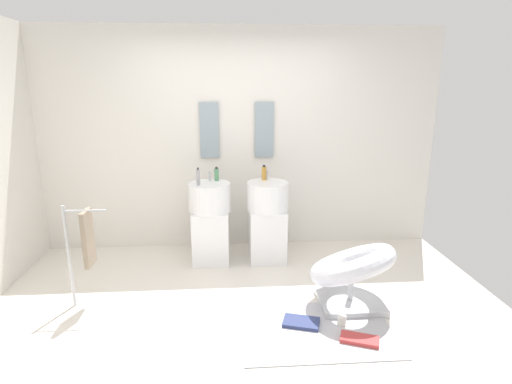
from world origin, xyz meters
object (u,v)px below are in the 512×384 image
(pedestal_sink_left, at_px, (210,220))
(coffee_mug, at_px, (342,320))
(towel_rack, at_px, (85,240))
(pedestal_sink_right, at_px, (268,219))
(soap_bottle_green, at_px, (217,174))
(soap_bottle_amber, at_px, (264,173))
(lounge_chair, at_px, (352,269))
(magazine_red, at_px, (360,339))
(magazine_navy, at_px, (301,322))
(soap_bottle_grey, at_px, (198,177))

(pedestal_sink_left, distance_m, coffee_mug, 1.84)
(towel_rack, relative_size, coffee_mug, 11.59)
(pedestal_sink_left, bearing_deg, pedestal_sink_right, 0.00)
(soap_bottle_green, bearing_deg, pedestal_sink_right, -11.84)
(coffee_mug, bearing_deg, pedestal_sink_left, 129.10)
(towel_rack, bearing_deg, soap_bottle_green, 41.64)
(soap_bottle_green, xyz_separation_m, soap_bottle_amber, (0.53, -0.00, 0.01))
(lounge_chair, height_order, magazine_red, lounge_chair)
(towel_rack, height_order, magazine_navy, towel_rack)
(lounge_chair, xyz_separation_m, soap_bottle_green, (-1.22, 1.18, 0.63))
(towel_rack, bearing_deg, soap_bottle_amber, 31.11)
(lounge_chair, relative_size, magazine_navy, 3.69)
(soap_bottle_amber, bearing_deg, pedestal_sink_left, -169.49)
(pedestal_sink_left, distance_m, soap_bottle_amber, 0.80)
(coffee_mug, xyz_separation_m, soap_bottle_green, (-1.05, 1.51, 0.93))
(magazine_navy, height_order, soap_bottle_green, soap_bottle_green)
(pedestal_sink_left, bearing_deg, lounge_chair, -39.21)
(soap_bottle_amber, bearing_deg, lounge_chair, -59.65)
(magazine_red, height_order, soap_bottle_grey, soap_bottle_grey)
(pedestal_sink_right, bearing_deg, coffee_mug, -70.75)
(lounge_chair, bearing_deg, soap_bottle_amber, 120.35)
(towel_rack, height_order, magazine_red, towel_rack)
(coffee_mug, bearing_deg, soap_bottle_grey, 133.52)
(coffee_mug, height_order, soap_bottle_grey, soap_bottle_grey)
(magazine_red, xyz_separation_m, soap_bottle_grey, (-1.31, 1.53, 0.97))
(lounge_chair, distance_m, soap_bottle_grey, 1.83)
(magazine_navy, xyz_separation_m, coffee_mug, (0.33, -0.04, 0.03))
(towel_rack, height_order, coffee_mug, towel_rack)
(magazine_red, distance_m, magazine_navy, 0.49)
(towel_rack, distance_m, magazine_navy, 2.00)
(magazine_red, distance_m, soap_bottle_amber, 2.07)
(coffee_mug, bearing_deg, magazine_navy, 173.84)
(magazine_red, relative_size, soap_bottle_green, 1.90)
(lounge_chair, bearing_deg, magazine_navy, -149.67)
(magazine_navy, distance_m, soap_bottle_green, 1.89)
(magazine_navy, height_order, coffee_mug, coffee_mug)
(towel_rack, distance_m, coffee_mug, 2.31)
(magazine_red, height_order, soap_bottle_green, soap_bottle_green)
(lounge_chair, height_order, coffee_mug, lounge_chair)
(pedestal_sink_left, bearing_deg, towel_rack, -139.79)
(towel_rack, bearing_deg, lounge_chair, -4.02)
(pedestal_sink_left, xyz_separation_m, pedestal_sink_right, (0.64, 0.00, 0.00))
(pedestal_sink_left, distance_m, soap_bottle_green, 0.52)
(towel_rack, relative_size, soap_bottle_amber, 5.60)
(pedestal_sink_right, distance_m, soap_bottle_amber, 0.52)
(soap_bottle_amber, bearing_deg, magazine_red, -71.06)
(towel_rack, distance_m, soap_bottle_amber, 1.98)
(pedestal_sink_right, relative_size, soap_bottle_amber, 5.96)
(lounge_chair, bearing_deg, coffee_mug, -117.08)
(magazine_red, bearing_deg, pedestal_sink_right, 130.55)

